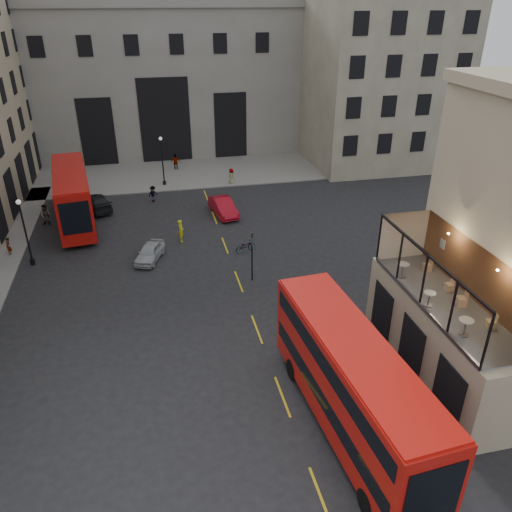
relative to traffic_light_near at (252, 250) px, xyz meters
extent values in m
plane|color=black|center=(1.00, -12.00, -2.42)|extent=(140.00, 140.00, 0.00)
cube|color=black|center=(5.98, -12.00, -0.42)|extent=(0.08, 9.20, 3.00)
cube|color=brown|center=(8.97, -12.00, 3.62)|extent=(0.04, 10.00, 2.90)
cube|color=beige|center=(7.50, -7.00, 3.62)|extent=(3.00, 0.04, 2.90)
cube|color=black|center=(7.50, -12.00, 5.08)|extent=(3.00, 10.00, 0.04)
cube|color=slate|center=(6.00, -12.00, 2.28)|extent=(0.12, 10.00, 0.18)
cube|color=black|center=(6.00, -12.00, 5.03)|extent=(0.12, 10.00, 0.10)
cube|color=beige|center=(8.92, -8.80, 3.78)|extent=(0.04, 0.45, 0.55)
cylinder|color=#FFD899|center=(8.30, -14.00, 5.03)|extent=(0.12, 0.12, 0.05)
cylinder|color=#FFD899|center=(8.30, -10.00, 5.03)|extent=(0.12, 0.12, 0.05)
cube|color=tan|center=(7.50, -12.00, -0.17)|extent=(3.00, 11.00, 4.50)
cube|color=slate|center=(7.50, -12.00, 2.12)|extent=(3.00, 10.00, 0.10)
cube|color=gray|center=(-4.00, 36.00, 6.58)|extent=(34.00, 10.00, 18.00)
cube|color=gray|center=(-4.00, 36.00, 15.18)|extent=(35.00, 10.60, 0.80)
cube|color=black|center=(-4.00, 30.96, 2.58)|extent=(6.00, 0.12, 10.00)
cube|color=black|center=(-12.00, 30.96, 1.58)|extent=(4.00, 0.12, 8.00)
cube|color=black|center=(4.00, 30.96, 1.58)|extent=(4.00, 0.12, 8.00)
cube|color=#A69F86|center=(21.00, 28.00, 7.58)|extent=(16.00, 18.00, 20.00)
cube|color=slate|center=(-5.00, 26.00, -2.36)|extent=(40.00, 12.00, 0.12)
cylinder|color=black|center=(0.00, 0.00, -1.02)|extent=(0.10, 0.10, 2.80)
imported|color=black|center=(0.00, 0.00, 0.88)|extent=(0.16, 0.20, 1.00)
cylinder|color=black|center=(-14.00, 16.00, -1.02)|extent=(0.10, 0.10, 2.80)
imported|color=black|center=(-14.00, 16.00, 0.88)|extent=(0.16, 0.20, 1.00)
cylinder|color=black|center=(-16.00, 6.00, 0.08)|extent=(0.14, 0.14, 5.00)
cylinder|color=black|center=(-16.00, 6.00, -2.17)|extent=(0.36, 0.36, 0.50)
sphere|color=silver|center=(-16.00, 6.00, 2.73)|extent=(0.36, 0.36, 0.36)
cylinder|color=black|center=(-5.00, 22.00, 0.08)|extent=(0.14, 0.14, 5.00)
cylinder|color=black|center=(-5.00, 22.00, -2.17)|extent=(0.36, 0.36, 0.50)
sphere|color=silver|center=(-5.00, 22.00, 2.73)|extent=(0.36, 0.36, 0.36)
cube|color=red|center=(1.50, -14.57, 0.23)|extent=(3.77, 12.62, 4.41)
cube|color=black|center=(1.50, -14.57, -0.39)|extent=(3.76, 11.95, 0.91)
cube|color=black|center=(1.50, -14.57, 1.59)|extent=(3.76, 11.95, 0.91)
cube|color=red|center=(1.50, -14.57, 2.47)|extent=(3.64, 12.37, 0.14)
cylinder|color=black|center=(-0.09, -10.70, -1.86)|extent=(0.40, 1.15, 1.13)
cylinder|color=black|center=(2.49, -10.50, -1.86)|extent=(0.40, 1.15, 1.13)
cylinder|color=black|center=(0.54, -19.01, -1.86)|extent=(0.40, 1.15, 1.13)
cylinder|color=black|center=(3.12, -18.81, -1.86)|extent=(0.40, 1.15, 1.13)
cube|color=#AF100C|center=(-13.36, 13.68, 0.18)|extent=(4.36, 12.45, 4.32)
cube|color=black|center=(-13.36, 13.68, -0.43)|extent=(4.31, 11.80, 0.89)
cube|color=black|center=(-13.36, 13.68, 1.51)|extent=(4.31, 11.80, 0.89)
cube|color=#AF100C|center=(-13.36, 13.68, 2.37)|extent=(4.22, 12.20, 0.13)
cylinder|color=black|center=(-15.13, 17.37, -1.87)|extent=(0.45, 1.14, 1.11)
cylinder|color=black|center=(-12.62, 17.71, -1.87)|extent=(0.45, 1.14, 1.11)
cylinder|color=black|center=(-14.05, 9.28, -1.87)|extent=(0.45, 1.14, 1.11)
cylinder|color=black|center=(-11.54, 9.61, -1.87)|extent=(0.45, 1.14, 1.11)
imported|color=#A3A7AB|center=(-7.13, 4.85, -1.78)|extent=(2.80, 4.08, 1.29)
imported|color=#AA0A1A|center=(-0.06, 12.55, -1.65)|extent=(2.40, 4.93, 1.56)
imported|color=black|center=(-11.74, 16.49, -1.69)|extent=(3.48, 5.46, 1.47)
imported|color=gray|center=(0.43, 4.62, -1.96)|extent=(1.89, 1.25, 0.94)
imported|color=yellow|center=(-4.43, 7.65, -1.46)|extent=(0.46, 0.71, 1.93)
imported|color=gray|center=(-15.95, 13.68, -1.46)|extent=(1.07, 0.91, 1.93)
imported|color=gray|center=(-6.35, 17.41, -1.61)|extent=(1.20, 1.11, 1.63)
imported|color=gray|center=(-3.31, 27.11, -1.47)|extent=(1.16, 0.56, 1.92)
imported|color=gray|center=(2.21, 20.86, -1.54)|extent=(0.91, 1.03, 1.77)
imported|color=gray|center=(-18.00, 8.00, -1.66)|extent=(0.47, 0.62, 1.53)
cylinder|color=silver|center=(6.76, -14.65, 2.98)|extent=(0.66, 0.66, 0.04)
cylinder|color=slate|center=(6.76, -14.65, 2.58)|extent=(0.09, 0.09, 0.77)
cylinder|color=slate|center=(6.76, -14.65, 2.19)|extent=(0.48, 0.48, 0.03)
cylinder|color=beige|center=(6.44, -12.06, 2.90)|extent=(0.59, 0.59, 0.04)
cylinder|color=slate|center=(6.44, -12.06, 2.54)|extent=(0.08, 0.08, 0.69)
cylinder|color=slate|center=(6.44, -12.06, 2.19)|extent=(0.44, 0.44, 0.03)
cylinder|color=beige|center=(6.50, -9.15, 2.97)|extent=(0.65, 0.65, 0.04)
cylinder|color=slate|center=(6.50, -9.15, 2.58)|extent=(0.09, 0.09, 0.76)
cylinder|color=slate|center=(6.50, -9.15, 2.19)|extent=(0.48, 0.48, 0.03)
cube|color=tan|center=(8.26, -14.47, 2.38)|extent=(0.47, 0.47, 0.42)
cube|color=tan|center=(8.43, -14.51, 2.78)|extent=(0.13, 0.39, 0.37)
cube|color=tan|center=(8.02, -12.44, 2.41)|extent=(0.54, 0.54, 0.47)
cube|color=tan|center=(8.21, -12.49, 2.86)|extent=(0.15, 0.44, 0.42)
cube|color=tan|center=(8.23, -11.00, 2.37)|extent=(0.38, 0.38, 0.40)
cube|color=tan|center=(8.40, -10.99, 2.75)|extent=(0.05, 0.37, 0.35)
cube|color=tan|center=(8.19, -8.85, 2.40)|extent=(0.45, 0.45, 0.44)
cube|color=tan|center=(8.38, -8.86, 2.82)|extent=(0.08, 0.42, 0.40)
camera|label=1|loc=(-6.60, -30.70, 15.99)|focal=35.00mm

